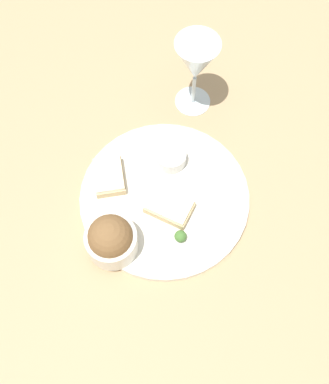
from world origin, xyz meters
name	(u,v)px	position (x,y,z in m)	size (l,w,h in m)	color
ground_plane	(164,199)	(0.00, 0.00, 0.00)	(4.00, 4.00, 0.00)	tan
dinner_plate	(164,198)	(0.00, 0.00, 0.01)	(0.32, 0.32, 0.01)	silver
salad_bowl	(111,239)	(0.00, -0.14, 0.05)	(0.09, 0.09, 0.09)	silver
sauce_ramekin	(171,157)	(-0.04, 0.06, 0.03)	(0.06, 0.06, 0.03)	white
cheese_toast_near	(169,207)	(0.02, -0.01, 0.03)	(0.10, 0.08, 0.03)	#D1B27F
cheese_toast_far	(109,176)	(-0.10, -0.05, 0.03)	(0.09, 0.09, 0.03)	#D1B27F
wine_glass	(196,63)	(-0.11, 0.21, 0.12)	(0.09, 0.09, 0.18)	silver
garnish	(180,236)	(0.08, -0.04, 0.03)	(0.02, 0.02, 0.02)	#477533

